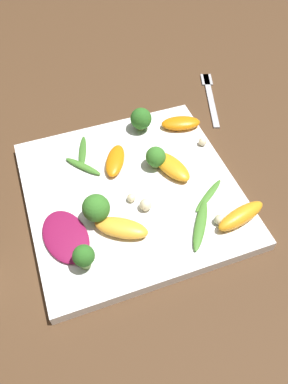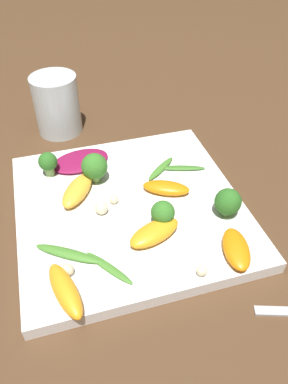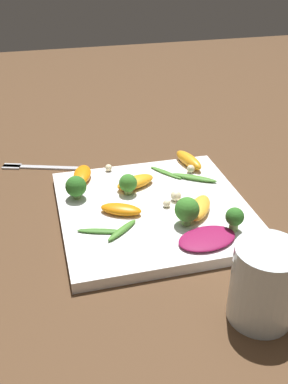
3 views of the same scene
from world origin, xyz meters
name	(u,v)px [view 1 (image 1 of 3)]	position (x,y,z in m)	size (l,w,h in m)	color
ground_plane	(132,196)	(0.00, 0.00, 0.00)	(2.40, 2.40, 0.00)	#4C331E
plate	(132,193)	(0.00, 0.00, 0.01)	(0.31, 0.31, 0.02)	white
fork	(210,93)	(0.19, -0.22, 0.00)	(0.16, 0.07, 0.01)	#B2B2B7
radicchio_leaf_0	(66,236)	(-0.05, 0.11, 0.02)	(0.10, 0.07, 0.01)	maroon
orange_segment_0	(172,166)	(0.01, -0.07, 0.03)	(0.08, 0.06, 0.02)	orange
orange_segment_1	(241,216)	(-0.10, -0.12, 0.03)	(0.04, 0.08, 0.02)	orange
orange_segment_2	(181,123)	(0.10, -0.12, 0.03)	(0.05, 0.07, 0.02)	orange
orange_segment_3	(121,228)	(-0.07, 0.04, 0.03)	(0.07, 0.08, 0.02)	#FCAD33
orange_segment_4	(115,161)	(0.06, 0.01, 0.03)	(0.07, 0.06, 0.02)	orange
broccoli_floret_0	(96,208)	(-0.04, 0.06, 0.04)	(0.04, 0.04, 0.05)	#84AD5B
broccoli_floret_1	(84,257)	(-0.10, 0.10, 0.04)	(0.03, 0.03, 0.04)	#84AD5B
broccoli_floret_2	(141,119)	(0.12, -0.06, 0.04)	(0.04, 0.04, 0.04)	#84AD5B
broccoli_floret_3	(156,157)	(0.03, -0.05, 0.04)	(0.03, 0.03, 0.04)	#7A9E51
arugula_sprig_0	(83,166)	(0.07, 0.06, 0.02)	(0.06, 0.05, 0.01)	#47842D
arugula_sprig_1	(209,195)	(-0.05, -0.10, 0.02)	(0.05, 0.07, 0.00)	#47842D
arugula_sprig_2	(83,152)	(0.10, 0.05, 0.02)	(0.07, 0.03, 0.01)	#3D7528
arugula_sprig_3	(200,225)	(-0.09, -0.07, 0.02)	(0.08, 0.06, 0.01)	#47842D
macadamia_nut_0	(131,198)	(-0.02, 0.01, 0.02)	(0.01, 0.01, 0.01)	beige
macadamia_nut_1	(220,220)	(-0.10, -0.10, 0.03)	(0.01, 0.01, 0.01)	beige
macadamia_nut_2	(203,142)	(0.05, -0.14, 0.02)	(0.01, 0.01, 0.01)	beige
macadamia_nut_3	(146,205)	(-0.04, -0.01, 0.03)	(0.02, 0.02, 0.02)	beige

